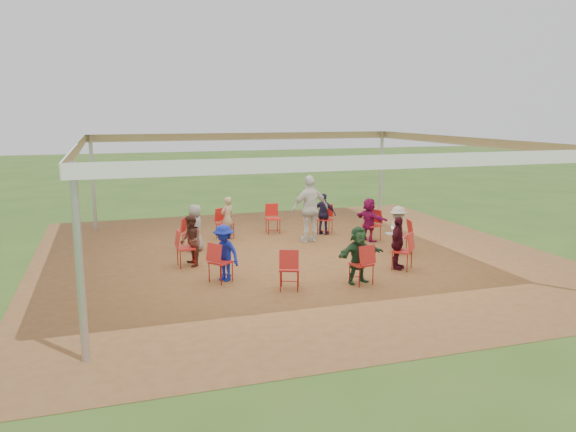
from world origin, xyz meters
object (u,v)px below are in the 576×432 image
object	(u,v)px
person_seated_8	(398,243)
chair_8	(289,269)
chair_2	(325,219)
chair_3	(273,219)
chair_9	(361,264)
person_seated_0	(398,230)
cable_coil	(287,257)
standing_person	(310,209)
chair_7	(221,262)
chair_0	(402,237)
chair_10	(402,251)
laptop	(392,232)
chair_6	(186,248)
person_seated_3	(227,218)
chair_5	(192,234)
person_seated_5	(191,240)
person_seated_6	(224,253)
person_seated_1	(369,220)
chair_4	(225,224)
person_seated_2	(324,214)
person_seated_4	(196,228)
chair_1	(372,225)
person_seated_7	(358,255)

from	to	relation	value
person_seated_8	chair_8	bearing A→B (deg)	149.19
chair_2	chair_3	distance (m)	1.60
chair_9	person_seated_0	bearing A→B (deg)	34.65
person_seated_8	cable_coil	distance (m)	2.89
chair_2	standing_person	size ratio (longest dim) A/B	0.47
chair_7	person_seated_8	xyz separation A→B (m)	(4.20, -0.26, 0.19)
chair_9	chair_0	bearing A→B (deg)	32.73
chair_0	chair_10	world-z (taller)	same
standing_person	laptop	bearing A→B (deg)	122.16
chair_6	person_seated_3	world-z (taller)	person_seated_3
chair_5	cable_coil	size ratio (longest dim) A/B	2.08
person_seated_5	person_seated_6	distance (m)	1.53
person_seated_1	person_seated_5	xyz separation A→B (m)	(-5.28, -1.10, 0.00)
chair_4	chair_9	world-z (taller)	same
chair_8	person_seated_0	distance (m)	4.21
cable_coil	person_seated_5	bearing A→B (deg)	-178.80
chair_0	person_seated_0	distance (m)	0.22
person_seated_5	chair_4	bearing A→B (deg)	149.19
chair_9	person_seated_8	world-z (taller)	person_seated_8
person_seated_0	standing_person	world-z (taller)	standing_person
person_seated_2	person_seated_5	world-z (taller)	same
chair_2	person_seated_4	xyz separation A→B (m)	(-4.10, -0.94, 0.19)
chair_1	chair_5	size ratio (longest dim) A/B	1.00
person_seated_8	person_seated_6	bearing A→B (deg)	130.91
person_seated_2	person_seated_8	size ratio (longest dim) A/B	1.00
person_seated_6	person_seated_7	xyz separation A→B (m)	(2.75, -1.05, 0.00)
person_seated_2	person_seated_6	distance (m)	5.39
person_seated_8	laptop	world-z (taller)	person_seated_8
person_seated_6	chair_8	bearing A→B (deg)	12.16
person_seated_2	chair_3	bearing A→B (deg)	12.16
person_seated_4	standing_person	distance (m)	3.31
person_seated_0	person_seated_4	world-z (taller)	same
person_seated_5	person_seated_8	bearing A→B (deg)	65.45
person_seated_5	person_seated_8	size ratio (longest dim) A/B	1.00
chair_0	person_seated_4	bearing A→B (deg)	82.00
chair_7	chair_9	xyz separation A→B (m)	(2.87, -1.10, 0.00)
person_seated_8	chair_3	bearing A→B (deg)	64.89
chair_10	laptop	world-z (taller)	chair_10
chair_8	person_seated_5	xyz separation A→B (m)	(-1.70, 2.48, 0.19)
chair_4	person_seated_4	world-z (taller)	person_seated_4
chair_4	person_seated_5	bearing A→B (deg)	34.65
chair_2	chair_6	size ratio (longest dim) A/B	1.00
chair_1	person_seated_8	size ratio (longest dim) A/B	0.71
chair_4	person_seated_8	bearing A→B (deg)	98.00
chair_5	chair_10	bearing A→B (deg)	81.82
person_seated_7	laptop	distance (m)	2.86
laptop	person_seated_0	bearing A→B (deg)	-90.00
standing_person	chair_1	bearing A→B (deg)	160.08
person_seated_6	chair_10	bearing A→B (deg)	48.02
chair_8	person_seated_6	distance (m)	1.58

